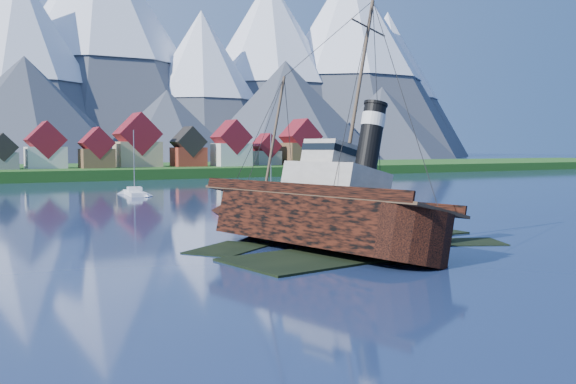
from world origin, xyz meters
TOP-DOWN VIEW (x-y plane):
  - ground at (0.00, 0.00)m, footprint 1400.00×1400.00m
  - shoal at (1.78, 2.15)m, footprint 31.71×21.24m
  - shore_bank at (0.00, 170.00)m, footprint 600.00×80.00m
  - seawall at (0.00, 132.00)m, footprint 600.00×2.50m
  - tugboat_wreck at (-2.27, 3.88)m, footprint 7.15×30.82m
  - sailboat_d at (29.48, 70.54)m, footprint 5.84×9.68m
  - sailboat_f at (2.16, 75.36)m, footprint 4.27×11.69m

SIDE VIEW (x-z plane):
  - shoal at x=1.78m, z-range -0.92..0.22m
  - ground at x=0.00m, z-range 0.00..0.00m
  - shore_bank at x=0.00m, z-range -1.60..1.60m
  - seawall at x=0.00m, z-range -1.00..1.00m
  - sailboat_f at x=2.16m, z-range -6.28..6.85m
  - sailboat_d at x=29.48m, z-range -6.18..6.78m
  - tugboat_wreck at x=-2.27m, z-range -9.15..15.28m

